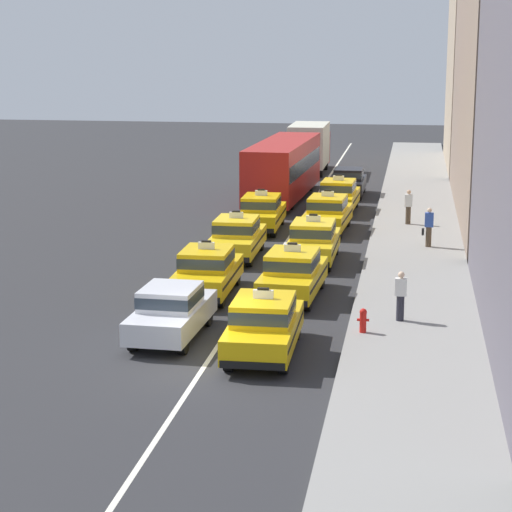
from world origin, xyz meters
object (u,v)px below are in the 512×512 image
at_px(taxi_right_nearest, 264,325).
at_px(pedestrian_by_storefront, 408,207).
at_px(taxi_left_third, 237,237).
at_px(fire_hydrant, 363,319).
at_px(pedestrian_near_crosswalk, 401,296).
at_px(taxi_right_second, 293,273).
at_px(taxi_right_third, 313,241).
at_px(sedan_left_nearest, 171,310).
at_px(pedestrian_mid_block, 429,227).
at_px(taxi_left_fourth, 261,212).
at_px(taxi_right_fourth, 328,213).
at_px(taxi_left_second, 207,271).
at_px(bus_left_fifth, 283,167).
at_px(sedan_right_sixth, 349,181).
at_px(taxi_right_fifth, 338,195).
at_px(box_truck_left_sixth, 310,146).

height_order(taxi_right_nearest, pedestrian_by_storefront, taxi_right_nearest).
distance_m(taxi_left_third, fire_hydrant, 11.58).
relative_size(pedestrian_near_crosswalk, pedestrian_by_storefront, 0.95).
distance_m(taxi_right_second, pedestrian_near_crosswalk, 4.55).
bearing_deg(taxi_right_third, sedan_left_nearest, -105.92).
xyz_separation_m(pedestrian_near_crosswalk, pedestrian_mid_block, (0.96, 11.43, 0.04)).
bearing_deg(taxi_left_fourth, sedan_left_nearest, -90.09).
bearing_deg(taxi_left_fourth, taxi_right_fourth, 4.66).
distance_m(sedan_left_nearest, taxi_right_nearest, 3.15).
relative_size(sedan_left_nearest, taxi_right_fourth, 0.94).
xyz_separation_m(taxi_left_second, fire_hydrant, (5.57, -4.05, -0.33)).
distance_m(bus_left_fifth, pedestrian_mid_block, 14.72).
height_order(sedan_left_nearest, pedestrian_mid_block, pedestrian_mid_block).
relative_size(taxi_right_third, sedan_right_sixth, 1.06).
relative_size(taxi_left_fourth, taxi_right_second, 0.99).
distance_m(sedan_right_sixth, pedestrian_by_storefront, 9.70).
distance_m(pedestrian_near_crosswalk, pedestrian_by_storefront, 16.57).
distance_m(taxi_left_second, taxi_right_third, 6.52).
relative_size(taxi_left_third, pedestrian_by_storefront, 2.82).
bearing_deg(sedan_left_nearest, taxi_right_fifth, 82.11).
bearing_deg(pedestrian_mid_block, sedan_right_sixth, 106.90).
bearing_deg(fire_hydrant, pedestrian_near_crosswalk, 53.76).
distance_m(bus_left_fifth, taxi_right_fifth, 5.06).
relative_size(taxi_right_third, pedestrian_mid_block, 2.77).
xyz_separation_m(taxi_left_second, bus_left_fifth, (-0.21, 21.29, 0.94)).
xyz_separation_m(taxi_right_third, pedestrian_mid_block, (4.53, 3.08, 0.10)).
relative_size(taxi_right_nearest, fire_hydrant, 6.29).
xyz_separation_m(taxi_left_third, taxi_right_nearest, (2.99, -12.24, 0.00)).
bearing_deg(pedestrian_by_storefront, taxi_right_fifth, 134.55).
bearing_deg(box_truck_left_sixth, taxi_right_nearest, -85.74).
bearing_deg(taxi_right_second, bus_left_fifth, 98.49).
bearing_deg(taxi_left_second, box_truck_left_sixth, 89.97).
relative_size(taxi_right_fifth, pedestrian_by_storefront, 2.84).
height_order(taxi_right_nearest, taxi_right_fourth, same).
bearing_deg(taxi_left_third, taxi_right_third, -5.63).
bearing_deg(taxi_right_second, taxi_right_fourth, 89.53).
relative_size(taxi_left_fourth, box_truck_left_sixth, 0.66).
height_order(taxi_right_second, pedestrian_near_crosswalk, taxi_right_second).
height_order(taxi_left_third, fire_hydrant, taxi_left_third).
relative_size(taxi_left_fourth, taxi_right_third, 1.01).
bearing_deg(pedestrian_by_storefront, sedan_left_nearest, -109.47).
bearing_deg(taxi_left_third, taxi_right_fifth, 74.53).
relative_size(taxi_left_second, sedan_right_sixth, 1.06).
height_order(taxi_left_second, taxi_right_fifth, same).
xyz_separation_m(sedan_left_nearest, sedan_right_sixth, (3.29, 28.08, 0.00)).
bearing_deg(fire_hydrant, taxi_right_fifth, 96.44).
bearing_deg(taxi_right_fifth, taxi_left_third, -105.47).
distance_m(taxi_left_second, taxi_right_nearest, 6.84).
xyz_separation_m(taxi_right_nearest, pedestrian_mid_block, (4.67, 15.01, 0.10)).
distance_m(sedan_left_nearest, box_truck_left_sixth, 37.92).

